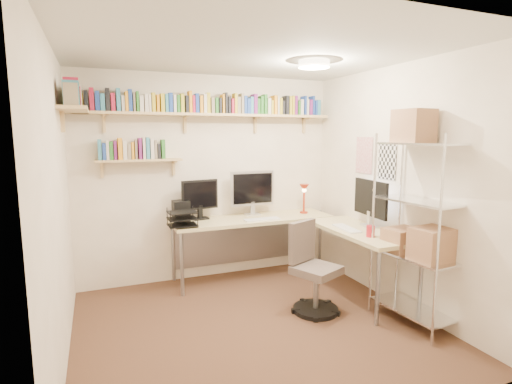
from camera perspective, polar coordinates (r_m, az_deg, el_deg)
ground at (r=3.97m, az=-0.21°, el=-18.58°), size 3.20×3.20×0.00m
room_shell at (r=3.55m, az=-0.17°, el=4.32°), size 3.24×3.04×2.52m
wall_shelves at (r=4.68m, az=-11.26°, el=10.97°), size 3.12×1.09×0.80m
corner_desk at (r=4.76m, az=1.86°, el=-4.26°), size 2.26×2.00×1.33m
office_chair at (r=4.17m, az=8.01°, el=-11.54°), size 0.54×0.54×0.92m
wire_rack at (r=3.97m, az=22.02°, el=-2.11°), size 0.45×0.81×2.02m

